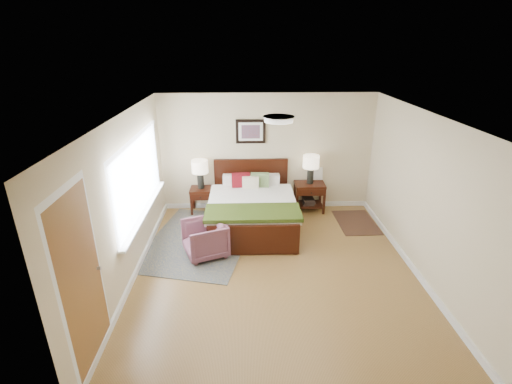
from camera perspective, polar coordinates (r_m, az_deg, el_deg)
floor at (r=6.18m, az=2.98°, el=-11.85°), size 5.00×5.00×0.00m
back_wall at (r=7.93m, az=1.67°, el=6.04°), size 4.50×0.04×2.50m
front_wall at (r=3.45m, az=6.99°, el=-17.91°), size 4.50×0.04×2.50m
left_wall at (r=5.83m, az=-19.38°, el=-1.39°), size 0.04×5.00×2.50m
right_wall at (r=6.20m, az=24.44°, el=-0.78°), size 0.04×5.00×2.50m
ceiling at (r=5.21m, az=3.53°, el=11.56°), size 4.50×5.00×0.02m
window at (r=6.39m, az=-17.34°, el=2.16°), size 0.11×2.72×1.32m
door at (r=4.47m, az=-25.16°, el=-12.53°), size 0.06×1.00×2.18m
ceil_fixture at (r=5.22m, az=3.52°, el=11.18°), size 0.44×0.44×0.08m
bed at (r=7.22m, az=-0.62°, el=-1.88°), size 1.70×2.06×1.11m
wall_art at (r=7.77m, az=-0.82°, el=9.29°), size 0.62×0.05×0.50m
nightstand_left at (r=8.00m, az=-8.41°, el=-0.26°), size 0.46×0.42×0.55m
nightstand_right at (r=8.10m, az=8.20°, el=-0.33°), size 0.64×0.48×0.63m
lamp_left at (r=7.83m, az=-8.62°, el=3.50°), size 0.34×0.34×0.61m
lamp_right at (r=7.88m, az=8.45°, el=4.25°), size 0.34×0.34×0.61m
armchair at (r=6.47m, az=-7.88°, el=-7.12°), size 0.89×0.88×0.63m
rug_persian at (r=7.06m, az=-8.77°, el=-7.34°), size 2.26×2.80×0.01m
rug_navy at (r=7.91m, az=15.14°, el=-4.51°), size 0.77×1.14×0.01m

